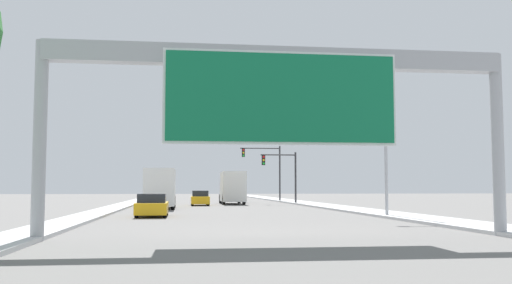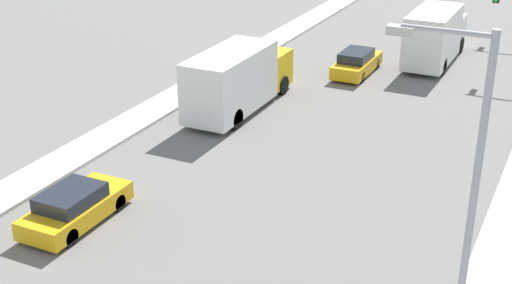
{
  "view_description": "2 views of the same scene",
  "coord_description": "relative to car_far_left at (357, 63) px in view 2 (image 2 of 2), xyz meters",
  "views": [
    {
      "loc": [
        -3.41,
        -1.82,
        1.78
      ],
      "look_at": [
        0.0,
        24.84,
        3.91
      ],
      "focal_mm": 40.0,
      "sensor_mm": 36.0,
      "label": 1
    },
    {
      "loc": [
        10.41,
        16.01,
        12.93
      ],
      "look_at": [
        0.34,
        36.66,
        2.94
      ],
      "focal_mm": 50.0,
      "sensor_mm": 36.0,
      "label": 2
    }
  ],
  "objects": [
    {
      "name": "median_strip_left",
      "position": [
        -7.25,
        5.74,
        -0.61
      ],
      "size": [
        2.0,
        120.0,
        0.15
      ],
      "color": "#BCBCBC",
      "rests_on": "ground"
    },
    {
      "name": "truck_box_primary",
      "position": [
        3.5,
        4.18,
        1.03
      ],
      "size": [
        2.35,
        7.61,
        3.38
      ],
      "color": "white",
      "rests_on": "ground"
    },
    {
      "name": "car_far_left",
      "position": [
        0.0,
        0.0,
        0.0
      ],
      "size": [
        1.73,
        4.52,
        1.44
      ],
      "color": "gold",
      "rests_on": "ground"
    },
    {
      "name": "truck_box_secondary",
      "position": [
        -3.5,
        -8.24,
        0.97
      ],
      "size": [
        2.4,
        8.19,
        3.25
      ],
      "color": "yellow",
      "rests_on": "ground"
    },
    {
      "name": "street_lamp_right",
      "position": [
        10.09,
        -23.38,
        4.71
      ],
      "size": [
        2.36,
        0.28,
        9.27
      ],
      "color": "#9EA0A5",
      "rests_on": "ground"
    },
    {
      "name": "car_far_right",
      "position": [
        -3.5,
        -20.93,
        -0.02
      ],
      "size": [
        1.85,
        4.43,
        1.38
      ],
      "color": "gold",
      "rests_on": "ground"
    }
  ]
}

